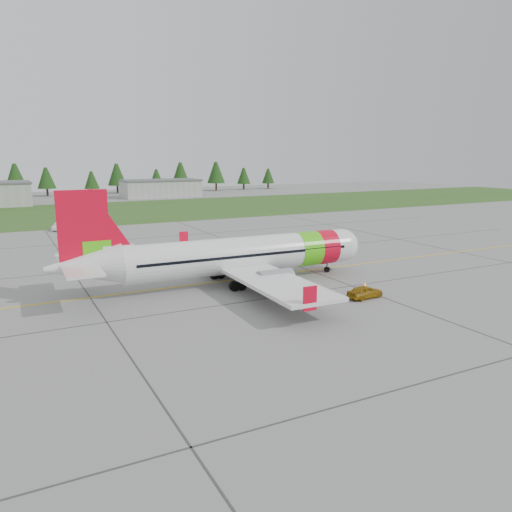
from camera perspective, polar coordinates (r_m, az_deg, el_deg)
ground at (r=47.65m, az=1.35°, el=-4.87°), size 320.00×320.00×0.00m
aircraft at (r=52.52m, az=-2.31°, el=0.03°), size 34.20×31.38×10.36m
follow_me_car at (r=48.35m, az=12.40°, el=-2.63°), size 1.38×1.59×3.69m
service_van at (r=96.67m, az=-21.63°, el=4.01°), size 1.98×1.94×4.35m
grass_strip at (r=124.78m, az=-17.07°, el=4.83°), size 320.00×50.00×0.03m
taxi_guideline at (r=54.55m, az=-2.69°, el=-2.75°), size 120.00×0.25×0.02m
hangar_east at (r=165.28m, az=-10.83°, el=7.55°), size 24.00×12.00×5.20m
treeline at (r=179.65m, az=-20.46°, el=8.11°), size 160.00×8.00×10.00m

